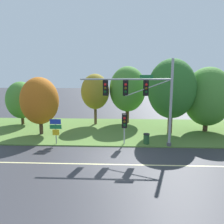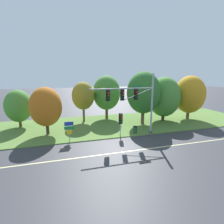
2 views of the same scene
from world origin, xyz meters
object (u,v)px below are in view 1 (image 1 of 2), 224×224
(tree_nearest_road, at_px, (21,100))
(trash_bin, at_px, (146,139))
(pedestrian_signal_near_kerb, at_px, (124,123))
(route_sign_post, at_px, (56,128))
(traffic_signal_mast, at_px, (143,94))
(tree_mid_verge, at_px, (128,89))
(tree_behind_signpost, at_px, (95,92))
(tree_right_far, at_px, (207,97))
(tree_tall_centre, at_px, (172,89))
(tree_left_of_mast, at_px, (40,101))

(tree_nearest_road, height_order, trash_bin, tree_nearest_road)
(pedestrian_signal_near_kerb, distance_m, tree_nearest_road, 14.54)
(route_sign_post, bearing_deg, traffic_signal_mast, -1.21)
(route_sign_post, xyz_separation_m, tree_mid_verge, (6.57, 8.85, 2.81))
(tree_behind_signpost, xyz_separation_m, tree_right_far, (12.38, -2.93, -0.24))
(pedestrian_signal_near_kerb, relative_size, tree_right_far, 0.40)
(tree_nearest_road, height_order, tree_tall_centre, tree_tall_centre)
(pedestrian_signal_near_kerb, bearing_deg, tree_nearest_road, 149.93)
(tree_tall_centre, height_order, tree_right_far, tree_tall_centre)
(trash_bin, bearing_deg, tree_right_far, 34.09)
(tree_behind_signpost, bearing_deg, tree_right_far, -13.33)
(traffic_signal_mast, xyz_separation_m, trash_bin, (0.45, 0.50, -4.02))
(traffic_signal_mast, xyz_separation_m, tree_tall_centre, (3.34, 4.36, 0.16))
(route_sign_post, height_order, tree_behind_signpost, tree_behind_signpost)
(tree_left_of_mast, distance_m, tree_tall_centre, 13.58)
(traffic_signal_mast, distance_m, tree_right_far, 9.01)
(tree_nearest_road, relative_size, tree_right_far, 0.76)
(pedestrian_signal_near_kerb, distance_m, tree_tall_centre, 6.88)
(tree_tall_centre, bearing_deg, traffic_signal_mast, -127.43)
(tree_right_far, bearing_deg, pedestrian_signal_near_kerb, -151.32)
(tree_right_far, bearing_deg, trash_bin, -145.91)
(tree_left_of_mast, height_order, tree_tall_centre, tree_tall_centre)
(tree_nearest_road, bearing_deg, tree_left_of_mast, -47.29)
(tree_behind_signpost, bearing_deg, trash_bin, -54.20)
(traffic_signal_mast, relative_size, tree_behind_signpost, 1.27)
(traffic_signal_mast, distance_m, tree_nearest_road, 16.06)
(tree_left_of_mast, distance_m, tree_mid_verge, 10.75)
(route_sign_post, bearing_deg, tree_right_far, 18.47)
(tree_left_of_mast, bearing_deg, tree_mid_verge, 32.08)
(traffic_signal_mast, relative_size, tree_left_of_mast, 1.34)
(route_sign_post, height_order, tree_nearest_road, tree_nearest_road)
(tree_nearest_road, bearing_deg, tree_mid_verge, 6.31)
(pedestrian_signal_near_kerb, distance_m, tree_left_of_mast, 9.25)
(pedestrian_signal_near_kerb, distance_m, trash_bin, 2.48)
(route_sign_post, xyz_separation_m, tree_behind_signpost, (2.60, 7.93, 2.56))
(route_sign_post, relative_size, tree_left_of_mast, 0.39)
(tree_right_far, distance_m, trash_bin, 8.96)
(traffic_signal_mast, bearing_deg, tree_behind_signpost, 121.87)
(tree_tall_centre, bearing_deg, tree_right_far, 11.37)
(tree_mid_verge, height_order, trash_bin, tree_mid_verge)
(tree_behind_signpost, distance_m, tree_tall_centre, 9.19)
(tree_tall_centre, xyz_separation_m, tree_right_far, (4.01, 0.81, -0.88))
(traffic_signal_mast, relative_size, pedestrian_signal_near_kerb, 2.83)
(pedestrian_signal_near_kerb, bearing_deg, tree_behind_signpost, 114.24)
(tree_nearest_road, distance_m, tree_tall_centre, 17.79)
(tree_behind_signpost, bearing_deg, tree_mid_verge, 13.03)
(pedestrian_signal_near_kerb, xyz_separation_m, tree_behind_signpost, (-3.50, 7.78, 2.06))
(tree_behind_signpost, xyz_separation_m, tree_tall_centre, (8.37, -3.74, 0.63))
(route_sign_post, distance_m, tree_tall_centre, 12.17)
(tree_mid_verge, relative_size, tree_right_far, 1.03)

